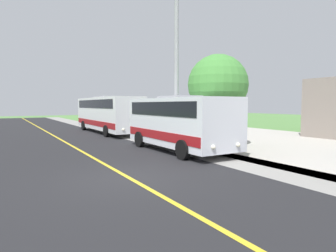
{
  "coord_description": "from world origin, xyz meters",
  "views": [
    {
      "loc": [
        3.67,
        8.88,
        2.45
      ],
      "look_at": [
        -3.5,
        -3.15,
        1.4
      ],
      "focal_mm": 30.43,
      "sensor_mm": 36.0,
      "label": 1
    }
  ],
  "objects_px": {
    "shuttle_bus_front": "(179,121)",
    "street_light_pole": "(175,63)",
    "transit_bus_rear": "(107,113)",
    "tree_curbside": "(218,85)"
  },
  "relations": [
    {
      "from": "shuttle_bus_front",
      "to": "street_light_pole",
      "type": "bearing_deg",
      "value": -108.29
    },
    {
      "from": "shuttle_bus_front",
      "to": "transit_bus_rear",
      "type": "distance_m",
      "value": 11.51
    },
    {
      "from": "street_light_pole",
      "to": "tree_curbside",
      "type": "relative_size",
      "value": 1.61
    },
    {
      "from": "transit_bus_rear",
      "to": "street_light_pole",
      "type": "bearing_deg",
      "value": 91.99
    },
    {
      "from": "transit_bus_rear",
      "to": "shuttle_bus_front",
      "type": "bearing_deg",
      "value": 90.24
    },
    {
      "from": "shuttle_bus_front",
      "to": "transit_bus_rear",
      "type": "xyz_separation_m",
      "value": [
        0.05,
        -11.51,
        0.14
      ]
    },
    {
      "from": "tree_curbside",
      "to": "street_light_pole",
      "type": "bearing_deg",
      "value": -16.34
    },
    {
      "from": "tree_curbside",
      "to": "transit_bus_rear",
      "type": "bearing_deg",
      "value": -75.68
    },
    {
      "from": "transit_bus_rear",
      "to": "tree_curbside",
      "type": "distance_m",
      "value": 11.79
    },
    {
      "from": "street_light_pole",
      "to": "tree_curbside",
      "type": "bearing_deg",
      "value": 163.66
    }
  ]
}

